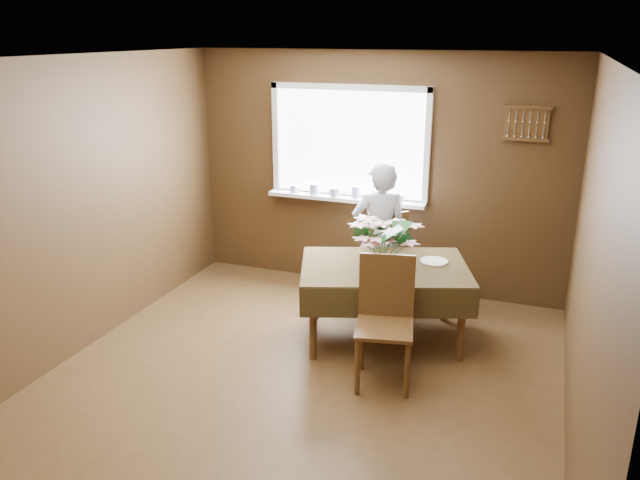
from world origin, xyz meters
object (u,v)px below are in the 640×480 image
(chair_far, at_px, (382,254))
(chair_near, at_px, (385,315))
(flower_bouquet, at_px, (383,239))
(dining_table, at_px, (384,275))
(seated_woman, at_px, (379,237))

(chair_far, relative_size, chair_near, 0.97)
(chair_far, height_order, flower_bouquet, flower_bouquet)
(flower_bouquet, bearing_deg, chair_far, 104.40)
(dining_table, height_order, flower_bouquet, flower_bouquet)
(chair_near, xyz_separation_m, flower_bouquet, (-0.17, 0.52, 0.45))
(dining_table, xyz_separation_m, flower_bouquet, (0.01, -0.14, 0.38))
(chair_near, height_order, flower_bouquet, flower_bouquet)
(dining_table, bearing_deg, seated_woman, 90.00)
(flower_bouquet, bearing_deg, chair_near, -71.67)
(chair_near, xyz_separation_m, seated_woman, (-0.41, 1.30, 0.20))
(dining_table, bearing_deg, chair_near, -93.90)
(dining_table, height_order, seated_woman, seated_woman)
(chair_near, bearing_deg, flower_bouquet, 96.38)
(chair_far, distance_m, flower_bouquet, 1.03)
(seated_woman, bearing_deg, chair_far, -116.10)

